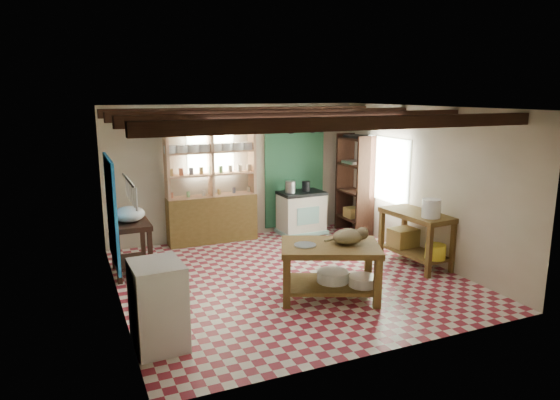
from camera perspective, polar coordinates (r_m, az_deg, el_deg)
name	(u,v)px	position (r m, az deg, el deg)	size (l,w,h in m)	color
floor	(288,278)	(7.85, 0.97, -8.89)	(5.00, 5.00, 0.02)	maroon
ceiling	(289,108)	(7.33, 1.04, 10.52)	(5.00, 5.00, 0.02)	#4F4E54
wall_back	(236,172)	(9.77, -5.07, 3.24)	(5.00, 0.04, 2.60)	#BFB39A
wall_front	(387,240)	(5.37, 12.12, -4.46)	(5.00, 0.04, 2.60)	#BFB39A
wall_left	(115,211)	(6.86, -18.39, -1.19)	(0.04, 5.00, 2.60)	#BFB39A
wall_right	(423,184)	(8.79, 16.01, 1.80)	(0.04, 5.00, 2.60)	#BFB39A
ceiling_beams	(289,116)	(7.33, 1.04, 9.58)	(5.00, 3.80, 0.15)	#321B11
blue_wall_patch	(112,211)	(7.78, -18.70, -1.19)	(0.04, 1.40, 1.60)	blue
green_wall_patch	(294,171)	(10.21, 1.67, 3.38)	(1.30, 0.04, 2.30)	#205033
window_back	(211,153)	(9.56, -7.93, 5.38)	(0.90, 0.02, 0.80)	beige
window_right	(387,170)	(9.55, 12.17, 3.40)	(0.02, 1.30, 1.20)	beige
utensil_rail	(128,191)	(5.60, -16.95, 1.01)	(0.06, 0.90, 0.28)	black
pot_rack	(304,126)	(9.73, 2.76, 8.45)	(0.86, 0.12, 0.36)	black
shelving_unit	(211,186)	(9.47, -7.84, 1.65)	(1.70, 0.34, 2.20)	tan
tall_rack	(355,184)	(10.16, 8.54, 1.77)	(0.40, 0.86, 2.00)	#321B11
work_table	(330,271)	(7.05, 5.70, -8.05)	(1.34, 0.90, 0.76)	brown
stove	(301,213)	(10.09, 2.45, -1.46)	(0.89, 0.60, 0.87)	beige
prep_table	(131,248)	(8.21, -16.64, -5.26)	(0.58, 0.84, 0.85)	#321B11
white_cabinet	(158,305)	(5.84, -13.77, -11.59)	(0.55, 0.66, 0.99)	silver
right_counter	(416,239)	(8.57, 15.25, -4.28)	(0.62, 1.25, 0.89)	brown
cat	(348,236)	(6.98, 7.80, -4.15)	(0.46, 0.35, 0.21)	olive
steel_tray	(305,245)	(6.86, 2.88, -5.16)	(0.30, 0.30, 0.02)	#ABAAB2
basin_large	(333,276)	(7.14, 6.05, -8.67)	(0.45, 0.45, 0.16)	silver
basin_small	(363,281)	(7.05, 9.45, -9.11)	(0.39, 0.39, 0.14)	silver
kettle_left	(290,187)	(9.86, 1.19, 1.51)	(0.20, 0.20, 0.24)	#ABAAB2
kettle_right	(306,186)	(10.02, 2.98, 1.57)	(0.16, 0.16, 0.20)	black
enamel_bowl	(129,214)	(8.06, -16.88, -1.56)	(0.48, 0.48, 0.24)	silver
white_bucket	(431,208)	(8.15, 16.90, -0.92)	(0.29, 0.29, 0.29)	silver
wicker_basket	(403,237)	(8.79, 13.90, -4.16)	(0.44, 0.35, 0.31)	olive
yellow_tub	(435,252)	(8.29, 17.34, -5.65)	(0.32, 0.32, 0.23)	yellow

